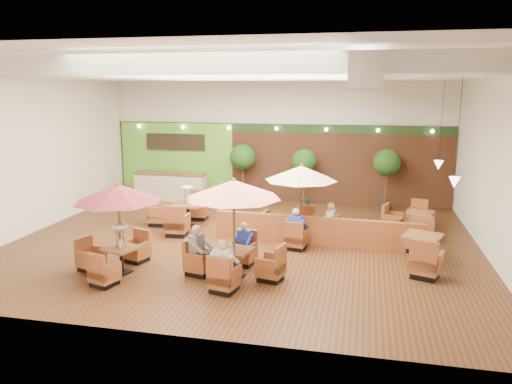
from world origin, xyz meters
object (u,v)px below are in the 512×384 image
(booth_divider, at_px, (316,231))
(topiary_2, at_px, (387,165))
(service_counter, at_px, (171,187))
(diner_4, at_px, (329,218))
(diner_2, at_px, (199,245))
(diner_1, at_px, (243,239))
(diner_3, at_px, (296,224))
(table_0, at_px, (117,208))
(table_1, at_px, (234,210))
(diner_0, at_px, (224,260))
(table_3, at_px, (180,213))
(topiary_0, at_px, (243,159))
(topiary_1, at_px, (304,164))
(table_4, at_px, (422,250))
(table_2, at_px, (301,188))
(table_5, at_px, (412,222))

(booth_divider, bearing_deg, topiary_2, 69.47)
(service_counter, distance_m, diner_4, 8.30)
(service_counter, height_order, diner_2, diner_2)
(diner_1, bearing_deg, diner_3, -113.19)
(service_counter, relative_size, table_0, 1.23)
(table_1, relative_size, diner_0, 3.05)
(table_3, height_order, topiary_2, topiary_2)
(topiary_0, bearing_deg, table_0, -97.84)
(diner_0, bearing_deg, topiary_0, 109.89)
(booth_divider, height_order, diner_4, diner_4)
(topiary_1, bearing_deg, diner_3, -85.12)
(table_4, bearing_deg, topiary_1, 142.93)
(diner_1, bearing_deg, diner_4, -116.42)
(service_counter, bearing_deg, diner_1, -55.15)
(table_4, xyz_separation_m, diner_2, (-5.59, -2.03, 0.38))
(table_2, xyz_separation_m, topiary_0, (-2.99, 4.71, 0.15))
(table_4, height_order, topiary_1, topiary_1)
(table_3, xyz_separation_m, diner_1, (3.00, -3.21, 0.26))
(topiary_0, relative_size, diner_2, 2.91)
(table_3, bearing_deg, table_0, -92.36)
(table_4, xyz_separation_m, diner_1, (-4.66, -1.10, 0.33))
(topiary_2, bearing_deg, table_4, -82.88)
(topiary_1, distance_m, diner_1, 7.31)
(topiary_0, bearing_deg, table_4, -43.44)
(diner_3, bearing_deg, topiary_1, 111.45)
(table_5, bearing_deg, diner_4, -126.49)
(table_4, relative_size, diner_4, 3.62)
(table_3, relative_size, topiary_0, 1.15)
(diner_2, relative_size, diner_3, 1.04)
(topiary_1, bearing_deg, table_1, -95.08)
(table_0, xyz_separation_m, table_3, (-0.05, 4.45, -1.24))
(service_counter, bearing_deg, diner_3, -41.55)
(diner_2, xyz_separation_m, diner_3, (2.13, 2.55, -0.01))
(topiary_1, xyz_separation_m, diner_2, (-1.65, -8.14, -0.94))
(diner_4, bearing_deg, booth_divider, 141.19)
(topiary_2, relative_size, diner_3, 2.97)
(table_3, height_order, diner_1, table_3)
(table_3, relative_size, diner_1, 3.96)
(table_2, height_order, table_5, table_2)
(diner_1, bearing_deg, table_1, 103.34)
(diner_2, bearing_deg, topiary_1, 179.90)
(topiary_1, bearing_deg, table_0, -113.47)
(table_1, height_order, table_5, table_1)
(topiary_0, xyz_separation_m, topiary_1, (2.51, 0.00, -0.10))
(table_4, relative_size, diner_3, 3.66)
(topiary_2, bearing_deg, diner_2, -120.68)
(table_0, relative_size, diner_0, 2.89)
(table_4, xyz_separation_m, topiary_1, (-3.94, 6.11, 1.32))
(table_3, bearing_deg, table_2, -12.57)
(topiary_1, distance_m, diner_3, 5.69)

